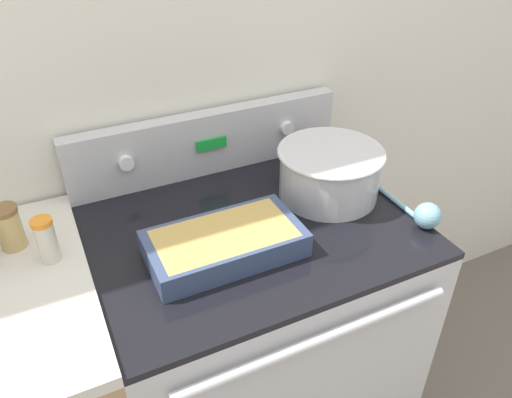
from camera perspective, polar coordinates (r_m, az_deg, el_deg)
The scene contains 8 objects.
kitchen_wall at distance 1.42m, azimuth -7.04°, elevation 16.67°, with size 8.00×0.05×2.50m.
stove_range at distance 1.59m, azimuth -0.41°, elevation -15.97°, with size 0.81×0.68×0.90m.
control_panel at distance 1.46m, azimuth -5.54°, elevation 6.46°, with size 0.81×0.07×0.18m.
mixing_bowl at distance 1.36m, azimuth 8.41°, elevation 3.31°, with size 0.29×0.29×0.14m.
casserole_dish at distance 1.16m, azimuth -3.60°, elevation -4.94°, with size 0.36×0.19×0.06m.
ladle at distance 1.33m, azimuth 18.38°, elevation -1.48°, with size 0.07×0.32×0.07m.
spice_jar_orange_cap at distance 1.21m, azimuth -22.85°, elevation -4.32°, with size 0.05×0.05×0.11m.
spice_jar_brown_cap at distance 1.28m, azimuth -26.41°, elevation -2.92°, with size 0.06×0.06×0.11m.
Camera 1 is at (-0.43, -0.60, 1.67)m, focal length 35.00 mm.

